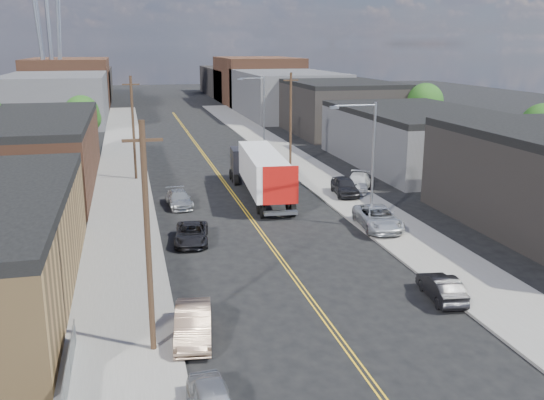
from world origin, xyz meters
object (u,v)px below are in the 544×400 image
car_left_c (192,234)px  car_right_lot_c (345,186)px  car_ahead_truck (247,153)px  semi_truck (258,169)px  car_right_lot_b (358,182)px  car_left_d (179,199)px  car_right_oncoming (441,287)px  car_right_lot_a (378,218)px  car_left_b (193,324)px

car_left_c → car_right_lot_c: 17.22m
car_left_c → car_ahead_truck: 30.43m
semi_truck → car_right_lot_b: size_ratio=3.19×
car_left_d → car_right_oncoming: car_right_oncoming is taller
car_right_lot_a → car_ahead_truck: bearing=103.0°
car_left_b → car_right_oncoming: 13.08m
car_left_d → car_right_lot_a: 16.44m
car_left_d → car_right_lot_c: size_ratio=0.96×
car_right_lot_b → car_right_lot_c: 2.15m
semi_truck → car_left_b: (-8.49, -25.32, -1.61)m
car_left_d → car_right_lot_b: (16.00, 1.34, 0.23)m
car_right_lot_c → car_right_oncoming: bearing=-89.7°
car_left_d → car_right_oncoming: 24.71m
semi_truck → car_left_b: semi_truck is taller
car_left_b → car_ahead_truck: size_ratio=0.93×
car_right_lot_c → car_ahead_truck: (-4.79, 19.32, -0.26)m
car_right_lot_b → car_right_lot_a: bearing=-76.7°
car_left_c → car_ahead_truck: (9.50, 28.91, 0.03)m
semi_truck → car_right_lot_c: semi_truck is taller
car_right_lot_b → car_ahead_truck: car_right_lot_b is taller
car_left_c → car_right_oncoming: car_right_oncoming is taller
car_right_lot_c → semi_truck: bearing=171.6°
car_right_oncoming → car_right_lot_b: car_right_lot_b is taller
car_ahead_truck → car_left_b: bearing=-106.8°
car_right_lot_c → car_left_d: bearing=-172.6°
car_left_d → car_right_oncoming: (11.60, -21.82, 0.01)m
car_right_lot_a → car_right_lot_c: car_right_lot_c is taller
car_right_lot_a → car_right_lot_b: size_ratio=1.11×
car_right_lot_a → car_right_lot_c: size_ratio=1.20×
car_left_b → car_left_c: size_ratio=0.97×
car_right_lot_c → car_left_c: bearing=-138.8°
car_left_b → car_ahead_truck: bearing=82.8°
car_left_b → car_right_lot_b: bearing=61.9°
car_right_oncoming → car_left_c: bearing=-39.5°
semi_truck → car_left_d: bearing=-159.5°
car_left_d → car_right_lot_c: bearing=-3.7°
car_right_oncoming → car_right_lot_a: bearing=-90.4°
car_left_b → car_right_oncoming: car_left_b is taller
car_left_c → car_right_lot_b: bearing=42.0°
car_left_c → car_right_lot_c: size_ratio=1.00×
semi_truck → car_left_b: 26.76m
car_left_b → car_right_lot_a: 19.86m
car_left_b → car_left_c: (1.40, 13.71, -0.10)m
car_left_c → car_right_lot_c: car_right_lot_c is taller
car_left_b → car_ahead_truck: car_left_b is taller
car_left_c → car_left_d: size_ratio=1.04×
car_left_b → car_left_d: bearing=93.7°
car_left_b → car_left_d: (1.40, 23.26, -0.10)m
semi_truck → car_left_c: 13.71m
car_right_oncoming → car_right_lot_b: bearing=-93.6°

